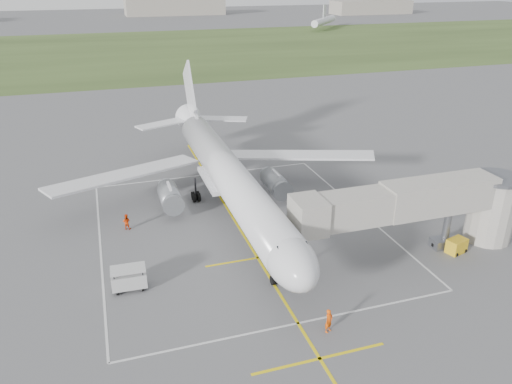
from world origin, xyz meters
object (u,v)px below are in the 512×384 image
object	(u,v)px
jet_bridge	(430,206)
baggage_cart	(129,278)
ramp_worker_wing	(126,222)
gpu_unit	(457,246)
airliner	(227,174)
ramp_worker_nose	(329,321)

from	to	relation	value
jet_bridge	baggage_cart	size ratio (longest dim) A/B	7.99
jet_bridge	ramp_worker_wing	xyz separation A→B (m)	(-26.92, 13.15, -3.90)
gpu_unit	baggage_cart	xyz separation A→B (m)	(-30.22, 3.39, 0.34)
airliner	ramp_worker_nose	bearing A→B (deg)	-85.39
baggage_cart	ramp_worker_wing	world-z (taller)	baggage_cart
airliner	gpu_unit	xyz separation A→B (m)	(18.39, -15.56, -3.70)
ramp_worker_nose	gpu_unit	bearing A→B (deg)	-5.85
baggage_cart	jet_bridge	bearing A→B (deg)	-2.36
baggage_cart	ramp_worker_nose	world-z (taller)	baggage_cart
jet_bridge	gpu_unit	distance (m)	5.03
ramp_worker_nose	ramp_worker_wing	world-z (taller)	ramp_worker_nose
ramp_worker_nose	baggage_cart	bearing A→B (deg)	115.47
airliner	jet_bridge	world-z (taller)	airliner
airliner	ramp_worker_nose	distance (m)	22.63
jet_bridge	gpu_unit	size ratio (longest dim) A/B	11.02
airliner	baggage_cart	size ratio (longest dim) A/B	15.96
airliner	baggage_cart	world-z (taller)	airliner
ramp_worker_nose	ramp_worker_wing	xyz separation A→B (m)	(-13.00, 21.20, -0.11)
gpu_unit	baggage_cart	world-z (taller)	baggage_cart
airliner	gpu_unit	bearing A→B (deg)	-40.25
jet_bridge	ramp_worker_wing	size ratio (longest dim) A/B	13.84
airliner	ramp_worker_wing	world-z (taller)	airliner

